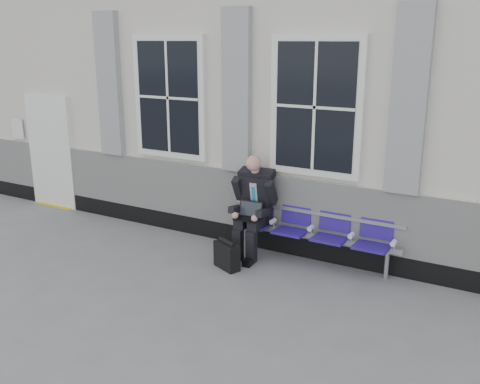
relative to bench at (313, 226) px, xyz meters
The scene contains 5 objects.
ground 1.49m from the bench, 107.69° to the right, with size 70.00×70.00×0.00m, color slate.
station_building 2.76m from the bench, 101.57° to the left, with size 14.40×4.40×4.49m.
bench is the anchor object (origin of this frame).
businessman 0.94m from the bench, behind, with size 0.65×0.88×1.53m.
briefcase 1.31m from the bench, 140.25° to the right, with size 0.46×0.34×0.43m.
Camera 1 is at (3.08, -5.52, 3.16)m, focal length 40.00 mm.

